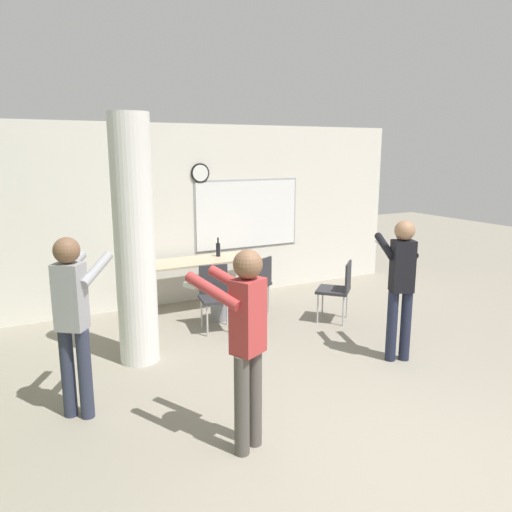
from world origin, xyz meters
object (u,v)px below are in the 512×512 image
chair_table_front (216,293)px  chair_mid_room (338,287)px  folding_table (203,263)px  person_watching_back (73,313)px  chair_table_right (256,281)px  person_playing_side (401,279)px  person_playing_front (245,335)px  bottle_on_table (218,249)px

chair_table_front → chair_mid_room: (1.66, -0.52, 0.00)m
chair_mid_room → folding_table: bearing=135.8°
folding_table → person_watching_back: 3.27m
chair_table_right → chair_mid_room: same height
folding_table → chair_table_right: size_ratio=2.07×
chair_table_front → person_playing_side: 2.45m
person_watching_back → person_playing_front: size_ratio=1.00×
chair_mid_room → person_watching_back: bearing=-165.2°
folding_table → chair_table_right: (0.58, -0.62, -0.21)m
person_watching_back → bottle_on_table: bearing=45.1°
chair_table_right → chair_table_front: size_ratio=1.00×
folding_table → person_playing_front: 3.76m
folding_table → chair_mid_room: bearing=-44.2°
folding_table → chair_table_front: size_ratio=2.07×
chair_table_front → person_playing_front: (-0.90, -2.68, 0.47)m
bottle_on_table → chair_table_right: 0.87m
chair_table_right → person_playing_front: 3.44m
bottle_on_table → person_watching_back: bearing=-134.9°
chair_table_right → person_watching_back: person_watching_back is taller
chair_table_front → chair_mid_room: same height
chair_table_front → person_playing_side: size_ratio=0.53×
chair_table_right → person_playing_front: size_ratio=0.52×
chair_table_front → person_playing_front: bearing=-108.6°
chair_table_right → person_watching_back: bearing=-147.4°
folding_table → chair_mid_room: (1.47, -1.43, -0.21)m
bottle_on_table → person_playing_front: 3.95m
chair_mid_room → person_watching_back: 3.83m
person_playing_side → person_playing_front: person_playing_front is taller
folding_table → person_playing_front: person_playing_front is taller
bottle_on_table → person_playing_front: size_ratio=0.18×
person_playing_side → folding_table: bearing=114.3°
folding_table → person_playing_side: person_playing_side is taller
person_playing_side → person_watching_back: (-3.48, 0.42, 0.02)m
folding_table → chair_table_right: chair_table_right is taller
chair_mid_room → person_watching_back: person_watching_back is taller
folding_table → chair_table_front: (-0.19, -0.91, -0.21)m
bottle_on_table → person_playing_side: person_playing_side is taller
bottle_on_table → person_playing_side: 3.09m
chair_table_right → person_playing_front: person_playing_front is taller
chair_table_right → person_watching_back: (-2.79, -1.78, 0.47)m
chair_table_front → person_watching_back: person_watching_back is taller
folding_table → person_playing_front: (-1.09, -3.59, 0.26)m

